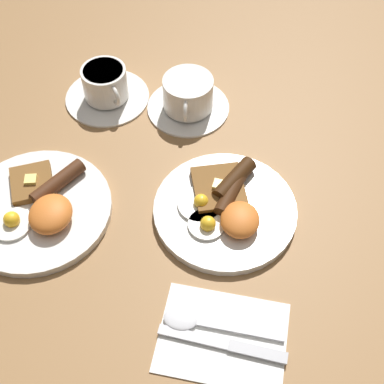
{
  "coord_description": "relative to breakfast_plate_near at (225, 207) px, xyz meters",
  "views": [
    {
      "loc": [
        -0.52,
        -0.01,
        0.76
      ],
      "look_at": [
        0.02,
        0.06,
        0.03
      ],
      "focal_mm": 50.0,
      "sensor_mm": 36.0,
      "label": 1
    }
  ],
  "objects": [
    {
      "name": "napkin",
      "position": [
        -0.22,
        -0.02,
        -0.01
      ],
      "size": [
        0.16,
        0.2,
        0.01
      ],
      "primitive_type": "cube",
      "rotation": [
        0.0,
        0.0,
        -0.07
      ],
      "color": "white",
      "rests_on": "ground_plane"
    },
    {
      "name": "breakfast_plate_far",
      "position": [
        -0.04,
        0.31,
        -0.0
      ],
      "size": [
        0.26,
        0.26,
        0.05
      ],
      "color": "silver",
      "rests_on": "ground_plane"
    },
    {
      "name": "knife",
      "position": [
        -0.24,
        -0.03,
        -0.01
      ],
      "size": [
        0.04,
        0.19,
        0.01
      ],
      "rotation": [
        0.0,
        0.0,
        1.46
      ],
      "color": "silver",
      "rests_on": "napkin"
    },
    {
      "name": "ground_plane",
      "position": [
        -0.0,
        0.0,
        -0.01
      ],
      "size": [
        3.0,
        3.0,
        0.0
      ],
      "primitive_type": "plane",
      "color": "olive"
    },
    {
      "name": "teacup_near",
      "position": [
        0.24,
        0.1,
        0.02
      ],
      "size": [
        0.16,
        0.16,
        0.07
      ],
      "color": "silver",
      "rests_on": "ground_plane"
    },
    {
      "name": "spoon",
      "position": [
        -0.21,
        0.03,
        -0.01
      ],
      "size": [
        0.04,
        0.18,
        0.01
      ],
      "rotation": [
        0.0,
        0.0,
        1.5
      ],
      "color": "silver",
      "rests_on": "napkin"
    },
    {
      "name": "breakfast_plate_near",
      "position": [
        0.0,
        0.0,
        0.0
      ],
      "size": [
        0.24,
        0.24,
        0.05
      ],
      "color": "silver",
      "rests_on": "ground_plane"
    },
    {
      "name": "teacup_far",
      "position": [
        0.25,
        0.26,
        0.02
      ],
      "size": [
        0.17,
        0.17,
        0.07
      ],
      "color": "silver",
      "rests_on": "ground_plane"
    }
  ]
}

